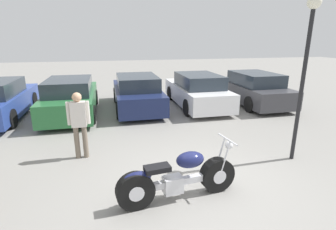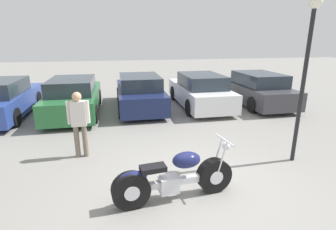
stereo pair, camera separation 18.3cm
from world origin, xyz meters
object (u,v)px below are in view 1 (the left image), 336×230
at_px(parked_car_green, 71,98).
at_px(person_standing, 79,120).
at_px(parked_car_navy, 137,93).
at_px(parked_car_dark_grey, 252,89).
at_px(motorcycle, 177,178).
at_px(parked_car_white, 197,91).
at_px(lamp_post, 307,51).

bearing_deg(parked_car_green, person_standing, -80.39).
bearing_deg(parked_car_navy, parked_car_dark_grey, -2.77).
relative_size(motorcycle, person_standing, 1.39).
bearing_deg(parked_car_white, parked_car_green, -178.10).
bearing_deg(parked_car_navy, parked_car_white, -3.71).
distance_m(lamp_post, person_standing, 5.32).
relative_size(parked_car_green, person_standing, 2.71).
distance_m(parked_car_green, lamp_post, 7.85).
bearing_deg(motorcycle, parked_car_white, 68.11).
xyz_separation_m(parked_car_green, parked_car_navy, (2.51, 0.33, 0.00)).
distance_m(parked_car_navy, parked_car_white, 2.51).
bearing_deg(lamp_post, parked_car_navy, 119.42).
height_order(parked_car_green, lamp_post, lamp_post).
xyz_separation_m(parked_car_navy, parked_car_white, (2.51, -0.16, 0.00)).
bearing_deg(parked_car_green, motorcycle, -67.98).
bearing_deg(motorcycle, parked_car_navy, 89.78).
bearing_deg(lamp_post, parked_car_green, 137.35).
height_order(parked_car_dark_grey, lamp_post, lamp_post).
distance_m(parked_car_navy, parked_car_dark_grey, 5.02).
xyz_separation_m(motorcycle, person_standing, (-1.81, 2.18, 0.53)).
xyz_separation_m(motorcycle, parked_car_dark_grey, (5.04, 6.22, 0.23)).
relative_size(parked_car_navy, person_standing, 2.71).
distance_m(parked_car_green, person_standing, 4.03).
xyz_separation_m(motorcycle, parked_car_green, (-2.48, 6.14, 0.23)).
distance_m(parked_car_navy, person_standing, 4.67).
bearing_deg(motorcycle, person_standing, 129.77).
xyz_separation_m(parked_car_navy, parked_car_dark_grey, (5.01, -0.24, 0.00)).
relative_size(parked_car_navy, parked_car_white, 1.00).
height_order(parked_car_dark_grey, person_standing, person_standing).
bearing_deg(parked_car_green, parked_car_dark_grey, 0.65).
bearing_deg(parked_car_dark_grey, parked_car_white, 178.16).
height_order(parked_car_green, person_standing, person_standing).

